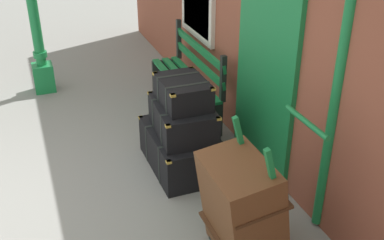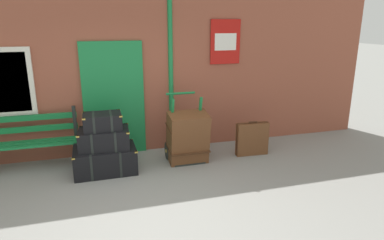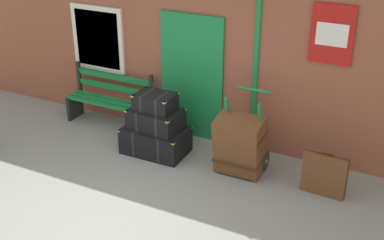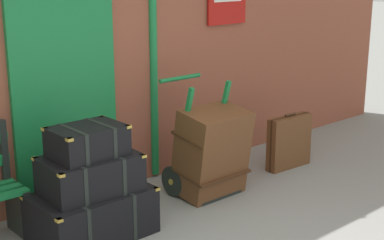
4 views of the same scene
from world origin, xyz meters
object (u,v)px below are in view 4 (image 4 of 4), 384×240
Objects in this scene: steamer_trunk_middle at (90,174)px; steamer_trunk_base at (92,214)px; steamer_trunk_top at (87,141)px; porters_trolley at (200,166)px; suitcase_caramel at (289,142)px; large_brown_trunk at (212,152)px.

steamer_trunk_base is at bearing -119.30° from steamer_trunk_middle.
steamer_trunk_base is 1.66× the size of steamer_trunk_top.
steamer_trunk_top is 1.56m from porters_trolley.
steamer_trunk_top is 2.74m from suitcase_caramel.
steamer_trunk_middle is at bearing -59.59° from steamer_trunk_top.
steamer_trunk_base is 1.45m from large_brown_trunk.
suitcase_caramel is (2.68, 0.00, -0.27)m from steamer_trunk_middle.
steamer_trunk_base is at bearing -172.90° from porters_trolley.
large_brown_trunk is at bearing -179.18° from suitcase_caramel.
suitcase_caramel is at bearing 0.37° from steamer_trunk_base.
steamer_trunk_top is (-0.01, 0.01, 0.29)m from steamer_trunk_middle.
steamer_trunk_middle is 0.71× the size of porters_trolley.
steamer_trunk_top is at bearing 120.41° from steamer_trunk_middle.
suitcase_caramel is (2.68, -0.01, -0.56)m from steamer_trunk_top.
porters_trolley reaches higher than large_brown_trunk.
porters_trolley reaches higher than steamer_trunk_middle.
porters_trolley is (1.43, 0.18, 0.06)m from steamer_trunk_base.
large_brown_trunk is 1.42× the size of suitcase_caramel.
steamer_trunk_top reaches higher than steamer_trunk_middle.
suitcase_caramel is (1.25, -0.16, 0.04)m from porters_trolley.
steamer_trunk_base is 1.54× the size of suitcase_caramel.
steamer_trunk_base is 2.69m from suitcase_caramel.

